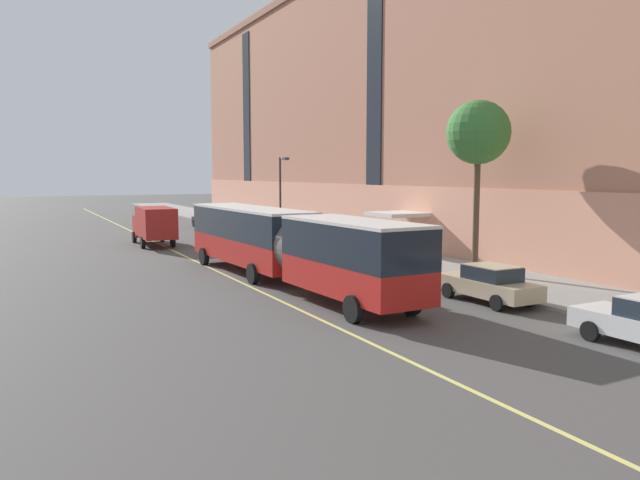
{
  "coord_description": "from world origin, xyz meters",
  "views": [
    {
      "loc": [
        -11.73,
        -26.22,
        5.27
      ],
      "look_at": [
        2.69,
        2.72,
        1.8
      ],
      "focal_mm": 35.0,
      "sensor_mm": 36.0,
      "label": 1
    }
  ],
  "objects_px": {
    "box_truck": "(154,223)",
    "fire_hydrant": "(339,247)",
    "street_lamp": "(281,188)",
    "city_bus": "(285,242)",
    "parked_car_champagne_0": "(489,284)",
    "parked_car_silver_1": "(289,238)",
    "parked_car_champagne_3": "(227,224)",
    "parked_car_silver_2": "(383,260)",
    "parked_car_black_5": "(207,219)",
    "street_tree_mid_block": "(478,134)"
  },
  "relations": [
    {
      "from": "parked_car_champagne_0",
      "to": "parked_car_silver_2",
      "type": "relative_size",
      "value": 1.1
    },
    {
      "from": "parked_car_black_5",
      "to": "street_lamp",
      "type": "height_order",
      "value": "street_lamp"
    },
    {
      "from": "parked_car_champagne_0",
      "to": "parked_car_black_5",
      "type": "relative_size",
      "value": 1.06
    },
    {
      "from": "box_truck",
      "to": "street_tree_mid_block",
      "type": "distance_m",
      "value": 24.71
    },
    {
      "from": "box_truck",
      "to": "street_tree_mid_block",
      "type": "xyz_separation_m",
      "value": [
        12.09,
        -20.8,
        5.63
      ]
    },
    {
      "from": "parked_car_champagne_0",
      "to": "parked_car_silver_2",
      "type": "bearing_deg",
      "value": 91.27
    },
    {
      "from": "box_truck",
      "to": "fire_hydrant",
      "type": "relative_size",
      "value": 9.64
    },
    {
      "from": "parked_car_black_5",
      "to": "parked_car_champagne_0",
      "type": "bearing_deg",
      "value": -89.73
    },
    {
      "from": "parked_car_silver_2",
      "to": "parked_car_black_5",
      "type": "distance_m",
      "value": 32.07
    },
    {
      "from": "parked_car_champagne_3",
      "to": "street_lamp",
      "type": "relative_size",
      "value": 0.67
    },
    {
      "from": "parked_car_champagne_0",
      "to": "parked_car_silver_1",
      "type": "bearing_deg",
      "value": 90.15
    },
    {
      "from": "parked_car_silver_1",
      "to": "parked_car_champagne_3",
      "type": "relative_size",
      "value": 1.05
    },
    {
      "from": "parked_car_silver_2",
      "to": "box_truck",
      "type": "xyz_separation_m",
      "value": [
        -7.85,
        18.63,
        0.85
      ]
    },
    {
      "from": "street_tree_mid_block",
      "to": "fire_hydrant",
      "type": "xyz_separation_m",
      "value": [
        -2.46,
        10.25,
        -6.76
      ]
    },
    {
      "from": "city_bus",
      "to": "parked_car_champagne_3",
      "type": "xyz_separation_m",
      "value": [
        5.72,
        26.3,
        -1.24
      ]
    },
    {
      "from": "parked_car_champagne_0",
      "to": "street_tree_mid_block",
      "type": "distance_m",
      "value": 9.49
    },
    {
      "from": "fire_hydrant",
      "to": "parked_car_silver_1",
      "type": "bearing_deg",
      "value": 111.31
    },
    {
      "from": "parked_car_champagne_3",
      "to": "street_tree_mid_block",
      "type": "relative_size",
      "value": 0.48
    },
    {
      "from": "parked_car_black_5",
      "to": "street_tree_mid_block",
      "type": "distance_m",
      "value": 35.1
    },
    {
      "from": "street_tree_mid_block",
      "to": "parked_car_champagne_3",
      "type": "bearing_deg",
      "value": 98.39
    },
    {
      "from": "street_lamp",
      "to": "box_truck",
      "type": "bearing_deg",
      "value": 175.41
    },
    {
      "from": "fire_hydrant",
      "to": "city_bus",
      "type": "bearing_deg",
      "value": -131.66
    },
    {
      "from": "street_lamp",
      "to": "fire_hydrant",
      "type": "distance_m",
      "value": 10.41
    },
    {
      "from": "box_truck",
      "to": "street_lamp",
      "type": "bearing_deg",
      "value": -4.59
    },
    {
      "from": "parked_car_champagne_0",
      "to": "street_tree_mid_block",
      "type": "bearing_deg",
      "value": 54.09
    },
    {
      "from": "parked_car_champagne_3",
      "to": "parked_car_black_5",
      "type": "distance_m",
      "value": 6.02
    },
    {
      "from": "parked_car_champagne_0",
      "to": "parked_car_black_5",
      "type": "distance_m",
      "value": 39.86
    },
    {
      "from": "street_tree_mid_block",
      "to": "fire_hydrant",
      "type": "relative_size",
      "value": 12.23
    },
    {
      "from": "box_truck",
      "to": "fire_hydrant",
      "type": "bearing_deg",
      "value": -47.59
    },
    {
      "from": "city_bus",
      "to": "street_lamp",
      "type": "height_order",
      "value": "street_lamp"
    },
    {
      "from": "parked_car_silver_2",
      "to": "street_lamp",
      "type": "xyz_separation_m",
      "value": [
        1.88,
        17.85,
        3.32
      ]
    },
    {
      "from": "parked_car_champagne_3",
      "to": "box_truck",
      "type": "relative_size",
      "value": 0.62
    },
    {
      "from": "parked_car_silver_1",
      "to": "fire_hydrant",
      "type": "bearing_deg",
      "value": -68.69
    },
    {
      "from": "parked_car_silver_1",
      "to": "parked_car_silver_2",
      "type": "distance_m",
      "value": 12.35
    },
    {
      "from": "parked_car_champagne_0",
      "to": "box_truck",
      "type": "distance_m",
      "value": 27.62
    },
    {
      "from": "parked_car_black_5",
      "to": "street_lamp",
      "type": "distance_m",
      "value": 14.72
    },
    {
      "from": "street_tree_mid_block",
      "to": "street_lamp",
      "type": "xyz_separation_m",
      "value": [
        -2.36,
        20.02,
        -3.16
      ]
    },
    {
      "from": "parked_car_silver_1",
      "to": "street_tree_mid_block",
      "type": "height_order",
      "value": "street_tree_mid_block"
    },
    {
      "from": "box_truck",
      "to": "street_lamp",
      "type": "relative_size",
      "value": 1.09
    },
    {
      "from": "parked_car_silver_2",
      "to": "parked_car_champagne_3",
      "type": "relative_size",
      "value": 1.0
    },
    {
      "from": "street_lamp",
      "to": "city_bus",
      "type": "bearing_deg",
      "value": -112.55
    },
    {
      "from": "parked_car_champagne_3",
      "to": "parked_car_champagne_0",
      "type": "bearing_deg",
      "value": -89.85
    },
    {
      "from": "parked_car_champagne_3",
      "to": "parked_car_black_5",
      "type": "xyz_separation_m",
      "value": [
        -0.1,
        6.02,
        0.0
      ]
    },
    {
      "from": "street_lamp",
      "to": "parked_car_champagne_3",
      "type": "bearing_deg",
      "value": 102.39
    },
    {
      "from": "street_lamp",
      "to": "parked_car_black_5",
      "type": "bearing_deg",
      "value": 97.6
    },
    {
      "from": "city_bus",
      "to": "street_lamp",
      "type": "distance_m",
      "value": 19.71
    },
    {
      "from": "parked_car_champagne_3",
      "to": "street_lamp",
      "type": "distance_m",
      "value": 9.03
    },
    {
      "from": "parked_car_silver_1",
      "to": "fire_hydrant",
      "type": "xyz_separation_m",
      "value": [
        1.66,
        -4.26,
        -0.29
      ]
    },
    {
      "from": "parked_car_champagne_0",
      "to": "parked_car_champagne_3",
      "type": "relative_size",
      "value": 1.1
    },
    {
      "from": "parked_car_silver_2",
      "to": "parked_car_black_5",
      "type": "relative_size",
      "value": 0.96
    }
  ]
}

